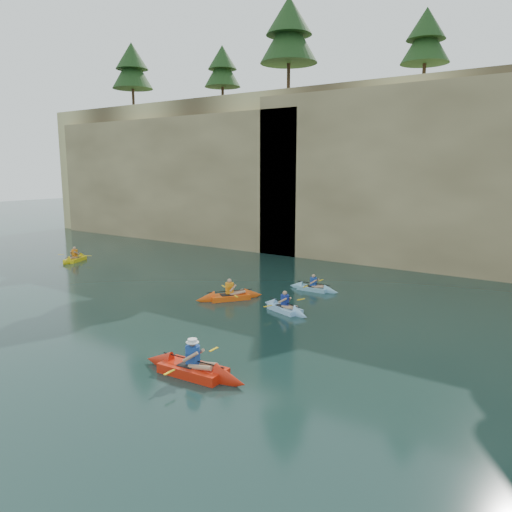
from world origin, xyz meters
The scene contains 12 objects.
ground centered at (0.00, 0.00, 0.00)m, with size 160.00×160.00×0.00m, color black.
cliff centered at (0.00, 30.00, 6.00)m, with size 70.00×16.00×12.00m, color tan.
cliff_slab_west centered at (-20.00, 22.60, 5.28)m, with size 26.00×2.40×10.56m, color tan.
cliff_slab_center centered at (2.00, 22.60, 5.70)m, with size 24.00×2.40×11.40m, color tan.
sea_cave_west centered at (-18.00, 21.95, 2.00)m, with size 4.50×1.00×4.00m, color black.
sea_cave_center centered at (-4.00, 21.95, 1.60)m, with size 3.50×1.00×3.20m, color black.
cliff_pines centered at (0.00, 25.00, 15.91)m, with size 56.00×6.00×7.83m, color black, non-canonical shape.
main_kayaker centered at (0.85, 2.44, 0.19)m, with size 3.81×2.54×1.40m.
kayaker_orange centered at (-3.68, 9.91, 0.15)m, with size 2.49×3.14×1.25m.
kayaker_ltblue_near centered at (-0.49, 9.76, 0.14)m, with size 2.97×2.18×1.14m.
kayaker_yellow centered at (-18.16, 11.54, 0.15)m, with size 2.22×3.02×1.22m.
kayaker_ltblue_mid centered at (-1.30, 13.77, 0.13)m, with size 2.78×2.11×1.05m.
Camera 1 is at (10.68, -8.05, 6.22)m, focal length 35.00 mm.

